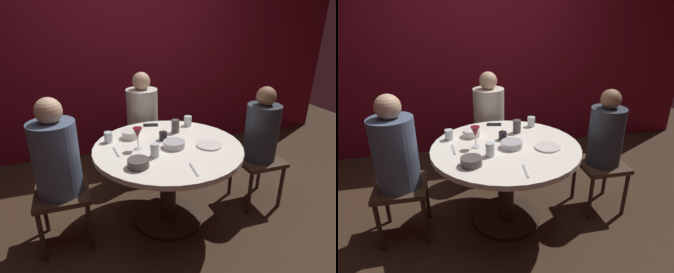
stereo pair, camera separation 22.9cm
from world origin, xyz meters
TOP-DOWN VIEW (x-y plane):
  - ground_plane at (0.00, 0.00)m, footprint 8.00×8.00m
  - back_wall at (0.00, 1.63)m, footprint 6.00×0.10m
  - dining_table at (0.00, 0.00)m, footprint 1.21×1.21m
  - seated_diner_left at (-0.85, 0.00)m, footprint 0.40×0.40m
  - seated_diner_back at (0.00, 0.87)m, footprint 0.40×0.40m
  - seated_diner_right at (0.89, 0.00)m, footprint 0.40×0.40m
  - candle_holder at (-0.00, 0.13)m, footprint 0.07×0.07m
  - wine_glass at (-0.24, 0.02)m, footprint 0.08×0.08m
  - dinner_plate at (0.32, -0.11)m, footprint 0.21×0.21m
  - cell_phone at (-0.01, 0.50)m, footprint 0.15×0.10m
  - bowl_serving_large at (0.04, -0.04)m, footprint 0.18×0.18m
  - bowl_salad_center at (-0.31, -0.27)m, footprint 0.15×0.15m
  - bowl_small_white at (-0.25, 0.26)m, footprint 0.15×0.15m
  - cup_near_candle at (0.16, 0.26)m, footprint 0.07×0.07m
  - cup_by_left_diner at (-0.45, 0.23)m, footprint 0.07×0.07m
  - cup_by_right_diner at (-0.16, -0.15)m, footprint 0.07×0.07m
  - cup_center_front at (0.33, 0.38)m, footprint 0.07×0.07m
  - fork_near_plate at (-0.42, 0.01)m, footprint 0.03×0.18m
  - knife_near_plate at (0.04, -0.43)m, footprint 0.03×0.18m

SIDE VIEW (x-z plane):
  - ground_plane at x=0.00m, z-range 0.00..0.00m
  - dining_table at x=0.00m, z-range 0.19..0.92m
  - seated_diner_right at x=0.89m, z-range 0.13..1.28m
  - seated_diner_back at x=0.00m, z-range 0.14..1.31m
  - fork_near_plate at x=-0.42m, z-range 0.73..0.73m
  - knife_near_plate at x=0.04m, z-range 0.73..0.73m
  - cell_phone at x=-0.01m, z-range 0.73..0.73m
  - dinner_plate at x=0.32m, z-range 0.73..0.74m
  - seated_diner_left at x=-0.85m, z-range 0.14..1.34m
  - bowl_serving_large at x=0.04m, z-range 0.73..0.78m
  - bowl_salad_center at x=-0.31m, z-range 0.73..0.79m
  - bowl_small_white at x=-0.25m, z-range 0.73..0.79m
  - candle_holder at x=0.00m, z-range 0.72..0.81m
  - cup_by_left_diner at x=-0.45m, z-range 0.73..0.81m
  - cup_center_front at x=0.33m, z-range 0.73..0.82m
  - cup_by_right_diner at x=-0.16m, z-range 0.73..0.83m
  - cup_near_candle at x=0.16m, z-range 0.73..0.84m
  - wine_glass at x=-0.24m, z-range 0.77..0.94m
  - back_wall at x=0.00m, z-range 0.00..2.60m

